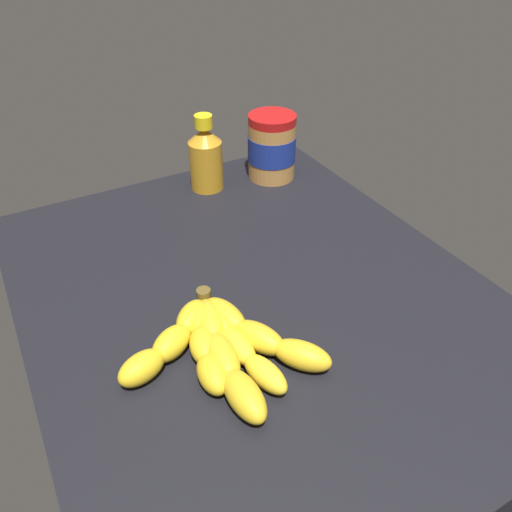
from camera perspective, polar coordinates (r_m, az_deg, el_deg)
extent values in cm
cube|color=black|center=(76.98, -0.13, -5.20)|extent=(79.43, 64.09, 4.93)
ellipsoid|color=yellow|center=(68.86, -7.11, -6.83)|extent=(6.95, 7.12, 3.62)
ellipsoid|color=yellow|center=(65.95, -9.36, -9.53)|extent=(6.31, 7.30, 3.62)
ellipsoid|color=yellow|center=(63.86, -12.60, -12.03)|extent=(5.38, 7.14, 3.62)
ellipsoid|color=yellow|center=(68.66, -5.98, -6.94)|extent=(7.01, 5.95, 3.53)
ellipsoid|color=yellow|center=(65.23, -5.84, -9.85)|extent=(6.83, 5.14, 3.53)
ellipsoid|color=yellow|center=(62.03, -4.83, -12.95)|extent=(6.40, 4.13, 3.53)
ellipsoid|color=yellow|center=(68.00, -5.16, -7.27)|extent=(8.78, 5.77, 3.75)
ellipsoid|color=yellow|center=(63.58, -3.79, -11.12)|extent=(8.49, 4.75, 3.75)
ellipsoid|color=yellow|center=(59.71, -1.32, -15.27)|extent=(8.13, 3.88, 3.75)
ellipsoid|color=yellow|center=(68.71, -4.36, -7.03)|extent=(7.11, 3.28, 3.11)
ellipsoid|color=yellow|center=(65.14, -2.06, -9.97)|extent=(7.28, 3.71, 3.11)
ellipsoid|color=yellow|center=(62.12, 1.03, -12.98)|extent=(7.51, 4.44, 3.11)
ellipsoid|color=yellow|center=(68.80, -3.47, -6.63)|extent=(8.21, 5.21, 3.59)
ellipsoid|color=yellow|center=(65.79, 0.32, -9.05)|extent=(8.40, 6.48, 3.59)
ellipsoid|color=yellow|center=(63.97, 5.13, -10.94)|extent=(8.22, 7.46, 3.59)
cylinder|color=brown|center=(71.53, -5.78, -4.75)|extent=(2.00, 2.00, 3.00)
cylinder|color=#BF8442|center=(102.65, 1.75, 11.65)|extent=(9.21, 9.21, 11.14)
cylinder|color=navy|center=(102.42, 1.76, 11.93)|extent=(9.39, 9.39, 5.01)
cylinder|color=#B71414|center=(100.13, 1.82, 14.96)|extent=(9.20, 9.20, 1.64)
cylinder|color=#C88B1F|center=(99.27, -5.56, 10.01)|extent=(6.32, 6.32, 9.40)
cone|color=#C88B1F|center=(96.72, -5.78, 13.24)|extent=(6.32, 6.32, 2.78)
cylinder|color=yellow|center=(95.74, -5.87, 14.65)|extent=(3.26, 3.26, 2.37)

